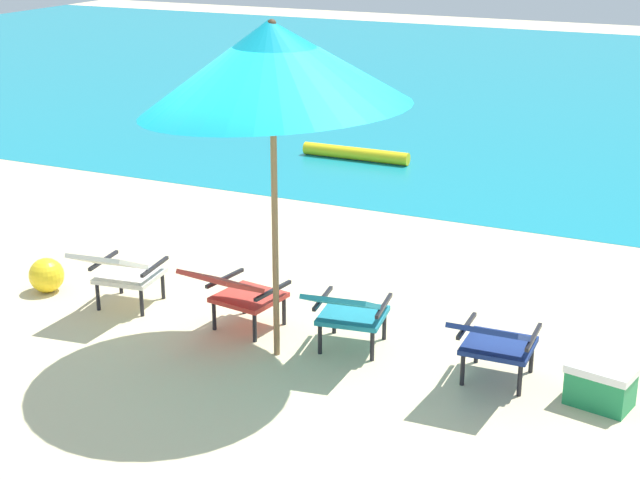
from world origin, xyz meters
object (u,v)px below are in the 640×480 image
(lounge_chair_far_right, at_px, (494,340))
(cooler_box, at_px, (601,385))
(lounge_chair_far_left, at_px, (119,270))
(lounge_chair_near_left, at_px, (236,290))
(swim_buoy, at_px, (356,153))
(lounge_chair_near_right, at_px, (347,310))
(beach_ball, at_px, (47,275))
(beach_umbrella_center, at_px, (272,65))

(lounge_chair_far_right, xyz_separation_m, cooler_box, (0.79, 0.09, -0.24))
(lounge_chair_far_left, bearing_deg, lounge_chair_near_left, 0.98)
(swim_buoy, distance_m, lounge_chair_far_left, 5.90)
(lounge_chair_far_left, height_order, lounge_chair_near_right, same)
(swim_buoy, relative_size, lounge_chair_near_left, 1.70)
(swim_buoy, bearing_deg, lounge_chair_near_left, -76.41)
(lounge_chair_far_left, height_order, lounge_chair_near_left, same)
(lounge_chair_near_right, bearing_deg, beach_ball, 179.22)
(beach_ball, bearing_deg, lounge_chair_far_right, -1.26)
(beach_ball, bearing_deg, lounge_chair_near_right, -0.78)
(beach_umbrella_center, bearing_deg, lounge_chair_near_left, 157.55)
(lounge_chair_near_right, relative_size, cooler_box, 1.80)
(lounge_chair_far_right, bearing_deg, cooler_box, 6.28)
(lounge_chair_far_left, bearing_deg, lounge_chair_far_right, -0.12)
(lounge_chair_near_left, bearing_deg, cooler_box, 1.12)
(swim_buoy, xyz_separation_m, beach_umbrella_center, (1.91, -6.07, 2.27))
(swim_buoy, distance_m, cooler_box, 7.32)
(lounge_chair_near_left, relative_size, lounge_chair_far_right, 1.06)
(lounge_chair_near_right, height_order, beach_umbrella_center, beach_umbrella_center)
(lounge_chair_far_right, height_order, cooler_box, lounge_chair_far_right)
(lounge_chair_near_left, xyz_separation_m, lounge_chair_near_right, (1.02, 0.03, 0.00))
(beach_ball, bearing_deg, beach_umbrella_center, -5.96)
(lounge_chair_near_left, distance_m, lounge_chair_far_right, 2.24)
(lounge_chair_near_left, height_order, lounge_chair_near_right, same)
(swim_buoy, height_order, beach_umbrella_center, beach_umbrella_center)
(swim_buoy, distance_m, beach_umbrella_center, 6.76)
(lounge_chair_far_left, bearing_deg, cooler_box, 1.08)
(swim_buoy, xyz_separation_m, lounge_chair_near_right, (2.44, -5.84, 0.31))
(lounge_chair_near_left, bearing_deg, lounge_chair_far_left, -179.02)
(lounge_chair_near_left, xyz_separation_m, beach_ball, (-2.11, 0.07, -0.24))
(swim_buoy, relative_size, beach_ball, 4.84)
(swim_buoy, bearing_deg, beach_umbrella_center, -72.54)
(lounge_chair_near_left, relative_size, beach_ball, 2.85)
(lounge_chair_near_right, xyz_separation_m, lounge_chair_far_right, (1.22, -0.05, 0.00))
(lounge_chair_far_left, height_order, beach_umbrella_center, beach_umbrella_center)
(cooler_box, bearing_deg, swim_buoy, 127.43)
(lounge_chair_near_left, relative_size, lounge_chair_near_right, 1.00)
(lounge_chair_near_right, xyz_separation_m, cooler_box, (2.01, 0.03, -0.24))
(swim_buoy, relative_size, lounge_chair_far_left, 1.71)
(lounge_chair_far_left, xyz_separation_m, beach_umbrella_center, (1.67, -0.18, 1.96))
(beach_ball, relative_size, cooler_box, 0.63)
(lounge_chair_near_right, distance_m, cooler_box, 2.03)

